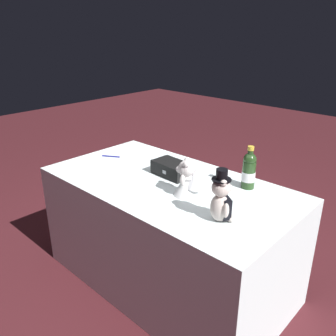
{
  "coord_description": "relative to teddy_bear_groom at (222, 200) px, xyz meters",
  "views": [
    {
      "loc": [
        1.44,
        -1.54,
        1.74
      ],
      "look_at": [
        0.0,
        0.0,
        0.88
      ],
      "focal_mm": 37.54,
      "sensor_mm": 36.0,
      "label": 1
    }
  ],
  "objects": [
    {
      "name": "reception_table",
      "position": [
        -0.53,
        0.17,
        -0.51
      ],
      "size": [
        1.69,
        0.9,
        0.78
      ],
      "primitive_type": "cube",
      "color": "white",
      "rests_on": "ground_plane"
    },
    {
      "name": "champagne_bottle",
      "position": [
        -0.11,
        0.45,
        -0.0
      ],
      "size": [
        0.08,
        0.08,
        0.28
      ],
      "color": "#24401D",
      "rests_on": "reception_table"
    },
    {
      "name": "teddy_bear_bride",
      "position": [
        -0.32,
        0.12,
        -0.02
      ],
      "size": [
        0.21,
        0.2,
        0.23
      ],
      "color": "white",
      "rests_on": "reception_table"
    },
    {
      "name": "teddy_bear_groom",
      "position": [
        0.0,
        0.0,
        0.0
      ],
      "size": [
        0.13,
        0.13,
        0.29
      ],
      "color": "beige",
      "rests_on": "reception_table"
    },
    {
      "name": "ground_plane",
      "position": [
        -0.53,
        0.17,
        -0.91
      ],
      "size": [
        12.0,
        12.0,
        0.0
      ],
      "primitive_type": "plane",
      "color": "#47191E"
    },
    {
      "name": "signing_pen",
      "position": [
        -1.18,
        0.21,
        -0.12
      ],
      "size": [
        0.13,
        0.09,
        0.01
      ],
      "color": "navy",
      "rests_on": "reception_table"
    },
    {
      "name": "gift_case_black",
      "position": [
        -0.6,
        0.27,
        -0.07
      ],
      "size": [
        0.27,
        0.18,
        0.1
      ],
      "color": "black",
      "rests_on": "reception_table"
    }
  ]
}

